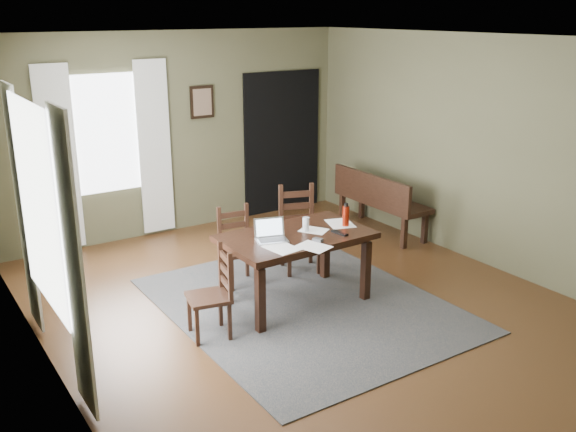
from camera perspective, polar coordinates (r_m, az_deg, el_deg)
ground at (r=6.78m, az=1.41°, el=-7.96°), size 5.00×6.00×0.01m
room_shell at (r=6.21m, az=1.53°, el=7.24°), size 5.02×6.02×2.71m
rug at (r=6.77m, az=1.41°, el=-7.87°), size 2.60×3.20×0.01m
dining_table at (r=6.58m, az=0.71°, el=-2.37°), size 1.52×0.93×0.75m
chair_end at (r=6.04m, az=-6.66°, el=-6.90°), size 0.45×0.45×0.87m
chair_back_left at (r=7.16m, az=-4.50°, el=-2.76°), size 0.43×0.43×0.87m
chair_back_right at (r=7.51m, az=1.00°, el=-1.23°), size 0.56×0.56×1.00m
bench at (r=8.81m, az=8.03°, el=1.63°), size 0.49×1.51×0.85m
laptop at (r=6.37m, az=-1.55°, el=-1.64°), size 0.36×0.32×0.21m
computer_mouse at (r=6.34m, az=2.67°, el=-2.13°), size 0.09×0.11×0.03m
tv_remote at (r=6.56m, az=4.61°, el=-1.51°), size 0.08×0.20×0.02m
drinking_glass at (r=6.60m, az=1.60°, el=-0.74°), size 0.09×0.09×0.15m
water_bottle at (r=6.78m, az=5.16°, el=0.04°), size 0.09×0.09×0.25m
paper_a at (r=6.16m, az=-0.57°, el=-2.85°), size 0.30×0.36×0.00m
paper_c at (r=6.65m, az=2.30°, el=-1.27°), size 0.32×0.35×0.00m
paper_d at (r=6.88m, az=4.66°, el=-0.66°), size 0.35×0.40×0.00m
paper_e at (r=6.20m, az=2.28°, el=-2.74°), size 0.33×0.37×0.00m
window_left at (r=5.51m, az=-21.38°, el=0.85°), size 0.01×1.30×1.70m
window_back at (r=8.49m, az=-15.86°, el=7.04°), size 1.00×0.01×1.50m
curtain_left_near at (r=4.84m, az=-18.55°, el=-4.29°), size 0.03×0.48×2.30m
curtain_left_far at (r=6.36m, az=-22.50°, el=0.53°), size 0.03×0.48×2.30m
curtain_back_left at (r=8.35m, az=-19.69°, el=4.74°), size 0.44×0.03×2.30m
curtain_back_right at (r=8.71m, az=-11.77°, el=5.92°), size 0.44×0.03×2.30m
framed_picture at (r=8.93m, az=-7.66°, el=10.01°), size 0.34×0.03×0.44m
doorway_back at (r=9.68m, az=-0.52°, el=6.56°), size 1.30×0.03×2.10m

